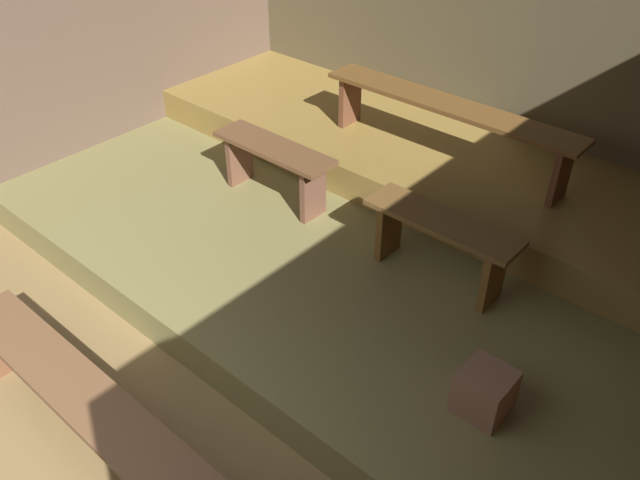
{
  "coord_description": "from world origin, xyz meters",
  "views": [
    {
      "loc": [
        2.4,
        -0.06,
        3.03
      ],
      "look_at": [
        0.07,
        2.58,
        0.47
      ],
      "focal_mm": 36.51,
      "sensor_mm": 36.0,
      "label": 1
    }
  ],
  "objects_px": {
    "bench_middle_center": "(447,114)",
    "wooden_crate_lower": "(484,391)",
    "bench_lower_left": "(274,161)",
    "bench_floor_center": "(97,414)",
    "bench_lower_right": "(441,236)"
  },
  "relations": [
    {
      "from": "bench_lower_left",
      "to": "wooden_crate_lower",
      "type": "relative_size",
      "value": 3.95
    },
    {
      "from": "bench_middle_center",
      "to": "wooden_crate_lower",
      "type": "xyz_separation_m",
      "value": [
        1.41,
        -1.76,
        -0.51
      ]
    },
    {
      "from": "bench_floor_center",
      "to": "bench_middle_center",
      "type": "xyz_separation_m",
      "value": [
        -0.0,
        3.18,
        0.53
      ]
    },
    {
      "from": "bench_lower_right",
      "to": "wooden_crate_lower",
      "type": "height_order",
      "value": "bench_lower_right"
    },
    {
      "from": "bench_lower_left",
      "to": "wooden_crate_lower",
      "type": "distance_m",
      "value": 2.43
    },
    {
      "from": "bench_lower_right",
      "to": "wooden_crate_lower",
      "type": "xyz_separation_m",
      "value": [
        0.79,
        -0.77,
        -0.2
      ]
    },
    {
      "from": "bench_floor_center",
      "to": "bench_middle_center",
      "type": "height_order",
      "value": "bench_middle_center"
    },
    {
      "from": "wooden_crate_lower",
      "to": "bench_lower_left",
      "type": "bearing_deg",
      "value": 161.34
    },
    {
      "from": "bench_floor_center",
      "to": "bench_middle_center",
      "type": "relative_size",
      "value": 1.08
    },
    {
      "from": "bench_floor_center",
      "to": "bench_lower_left",
      "type": "relative_size",
      "value": 2.22
    },
    {
      "from": "bench_middle_center",
      "to": "wooden_crate_lower",
      "type": "height_order",
      "value": "bench_middle_center"
    },
    {
      "from": "bench_lower_left",
      "to": "bench_floor_center",
      "type": "bearing_deg",
      "value": -68.0
    },
    {
      "from": "bench_floor_center",
      "to": "bench_lower_left",
      "type": "bearing_deg",
      "value": 112.0
    },
    {
      "from": "bench_floor_center",
      "to": "wooden_crate_lower",
      "type": "relative_size",
      "value": 8.76
    },
    {
      "from": "bench_floor_center",
      "to": "wooden_crate_lower",
      "type": "xyz_separation_m",
      "value": [
        1.41,
        1.41,
        0.02
      ]
    }
  ]
}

